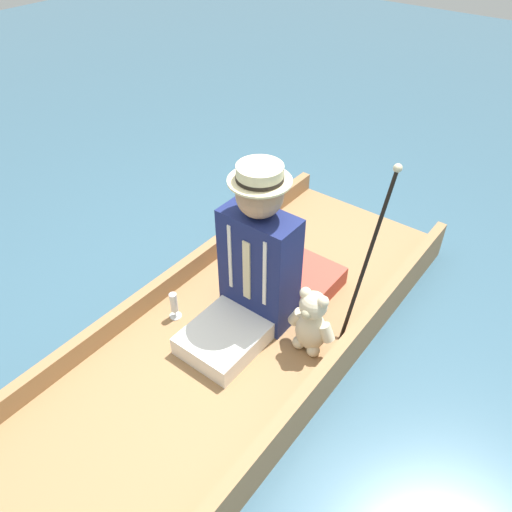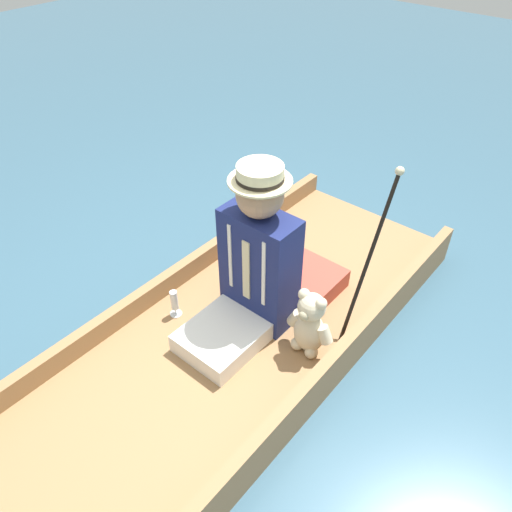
{
  "view_description": "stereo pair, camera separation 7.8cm",
  "coord_description": "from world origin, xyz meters",
  "px_view_note": "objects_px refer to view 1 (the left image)",
  "views": [
    {
      "loc": [
        -1.18,
        1.4,
        2.13
      ],
      "look_at": [
        -0.0,
        -0.13,
        0.56
      ],
      "focal_mm": 35.0,
      "sensor_mm": 36.0,
      "label": 1
    },
    {
      "loc": [
        -1.24,
        1.35,
        2.13
      ],
      "look_at": [
        -0.0,
        -0.13,
        0.56
      ],
      "focal_mm": 35.0,
      "sensor_mm": 36.0,
      "label": 2
    }
  ],
  "objects_px": {
    "teddy_bear": "(311,323)",
    "wine_glass": "(174,304)",
    "seated_person": "(253,267)",
    "walking_cane": "(373,243)"
  },
  "relations": [
    {
      "from": "seated_person",
      "to": "walking_cane",
      "type": "bearing_deg",
      "value": -131.15
    },
    {
      "from": "teddy_bear",
      "to": "walking_cane",
      "type": "relative_size",
      "value": 0.43
    },
    {
      "from": "teddy_bear",
      "to": "walking_cane",
      "type": "distance_m",
      "value": 0.49
    },
    {
      "from": "wine_glass",
      "to": "walking_cane",
      "type": "height_order",
      "value": "walking_cane"
    },
    {
      "from": "seated_person",
      "to": "wine_glass",
      "type": "bearing_deg",
      "value": 45.24
    },
    {
      "from": "teddy_bear",
      "to": "wine_glass",
      "type": "distance_m",
      "value": 0.76
    },
    {
      "from": "seated_person",
      "to": "walking_cane",
      "type": "xyz_separation_m",
      "value": [
        -0.46,
        -0.37,
        0.14
      ]
    },
    {
      "from": "teddy_bear",
      "to": "seated_person",
      "type": "bearing_deg",
      "value": 3.17
    },
    {
      "from": "teddy_bear",
      "to": "wine_glass",
      "type": "bearing_deg",
      "value": 20.83
    },
    {
      "from": "seated_person",
      "to": "walking_cane",
      "type": "relative_size",
      "value": 1.03
    }
  ]
}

